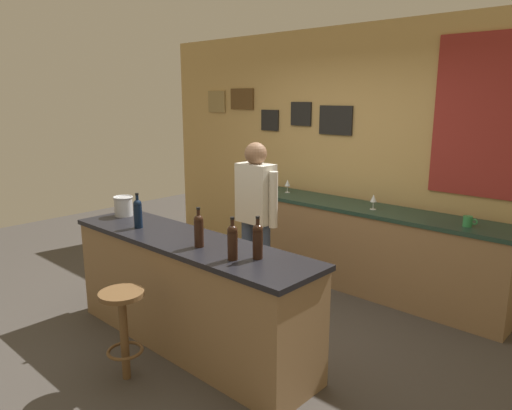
# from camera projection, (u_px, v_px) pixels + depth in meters

# --- Properties ---
(ground_plane) EXTENTS (10.00, 10.00, 0.00)m
(ground_plane) POSITION_uv_depth(u_px,v_px,m) (225.00, 327.00, 4.28)
(ground_plane) COLOR #423D38
(back_wall) EXTENTS (6.00, 0.09, 2.80)m
(back_wall) POSITION_uv_depth(u_px,v_px,m) (353.00, 152.00, 5.40)
(back_wall) COLOR tan
(back_wall) RESTS_ON ground_plane
(bar_counter) EXTENTS (2.42, 0.60, 0.92)m
(bar_counter) POSITION_uv_depth(u_px,v_px,m) (189.00, 292.00, 3.89)
(bar_counter) COLOR olive
(bar_counter) RESTS_ON ground_plane
(side_counter) EXTENTS (3.13, 0.56, 0.90)m
(side_counter) POSITION_uv_depth(u_px,v_px,m) (361.00, 247.00, 5.09)
(side_counter) COLOR olive
(side_counter) RESTS_ON ground_plane
(bartender) EXTENTS (0.52, 0.21, 1.62)m
(bartender) POSITION_uv_depth(u_px,v_px,m) (256.00, 214.00, 4.51)
(bartender) COLOR #384766
(bartender) RESTS_ON ground_plane
(bar_stool) EXTENTS (0.32, 0.32, 0.68)m
(bar_stool) POSITION_uv_depth(u_px,v_px,m) (123.00, 320.00, 3.40)
(bar_stool) COLOR brown
(bar_stool) RESTS_ON ground_plane
(wine_bottle_a) EXTENTS (0.07, 0.07, 0.31)m
(wine_bottle_a) POSITION_uv_depth(u_px,v_px,m) (138.00, 212.00, 4.08)
(wine_bottle_a) COLOR black
(wine_bottle_a) RESTS_ON bar_counter
(wine_bottle_b) EXTENTS (0.07, 0.07, 0.31)m
(wine_bottle_b) POSITION_uv_depth(u_px,v_px,m) (199.00, 229.00, 3.56)
(wine_bottle_b) COLOR black
(wine_bottle_b) RESTS_ON bar_counter
(wine_bottle_c) EXTENTS (0.07, 0.07, 0.31)m
(wine_bottle_c) POSITION_uv_depth(u_px,v_px,m) (233.00, 241.00, 3.27)
(wine_bottle_c) COLOR black
(wine_bottle_c) RESTS_ON bar_counter
(wine_bottle_d) EXTENTS (0.07, 0.07, 0.31)m
(wine_bottle_d) POSITION_uv_depth(u_px,v_px,m) (258.00, 240.00, 3.30)
(wine_bottle_d) COLOR black
(wine_bottle_d) RESTS_ON bar_counter
(ice_bucket) EXTENTS (0.19, 0.19, 0.19)m
(ice_bucket) POSITION_uv_depth(u_px,v_px,m) (123.00, 206.00, 4.50)
(ice_bucket) COLOR #B7BABF
(ice_bucket) RESTS_ON bar_counter
(wine_glass_a) EXTENTS (0.07, 0.07, 0.16)m
(wine_glass_a) POSITION_uv_depth(u_px,v_px,m) (287.00, 183.00, 5.69)
(wine_glass_a) COLOR silver
(wine_glass_a) RESTS_ON side_counter
(wine_glass_b) EXTENTS (0.07, 0.07, 0.16)m
(wine_glass_b) POSITION_uv_depth(u_px,v_px,m) (373.00, 199.00, 4.83)
(wine_glass_b) COLOR silver
(wine_glass_b) RESTS_ON side_counter
(coffee_mug) EXTENTS (0.12, 0.08, 0.09)m
(coffee_mug) POSITION_uv_depth(u_px,v_px,m) (468.00, 221.00, 4.21)
(coffee_mug) COLOR #338C4C
(coffee_mug) RESTS_ON side_counter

